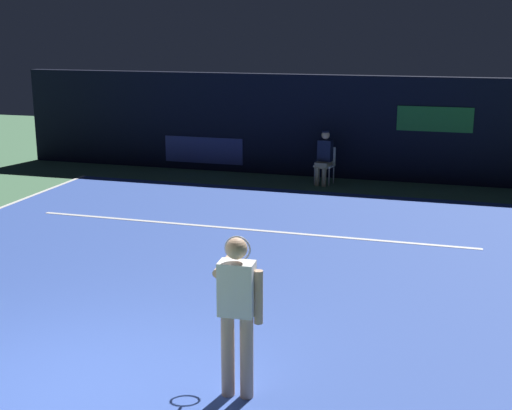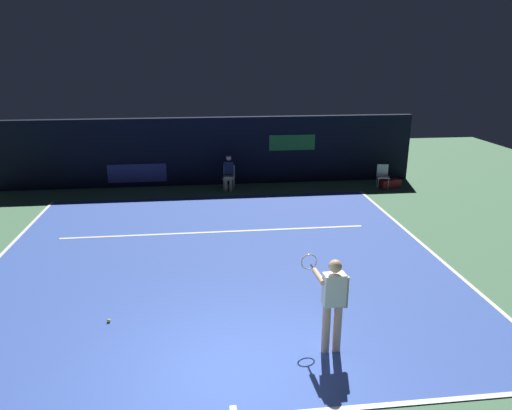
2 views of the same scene
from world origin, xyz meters
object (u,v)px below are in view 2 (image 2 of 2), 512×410
Objects in this scene: tennis_player at (333,300)px; tennis_ball at (109,321)px; line_judge_on_chair at (229,172)px; courtside_chair_near at (383,175)px; equipment_bag at (390,184)px.

tennis_player is 25.44× the size of tennis_ball.
line_judge_on_chair is 19.41× the size of tennis_ball.
tennis_player is 10.98m from courtside_chair_near.
equipment_bag is (0.30, -0.05, -0.34)m from courtside_chair_near.
courtside_chair_near is at bearing 64.45° from tennis_player.
courtside_chair_near reaches higher than tennis_ball.
line_judge_on_chair is at bearing 96.15° from tennis_player.
courtside_chair_near is at bearing 44.49° from tennis_ball.
courtside_chair_near is (4.73, 9.89, -0.49)m from tennis_player.
tennis_player reaches higher than line_judge_on_chair.
tennis_ball is at bearing -135.51° from courtside_chair_near.
tennis_ball is 0.08× the size of equipment_bag.
tennis_player is at bearing -18.90° from tennis_ball.
tennis_player is 10.33m from line_judge_on_chair.
equipment_bag is (5.03, 9.85, -0.83)m from tennis_player.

